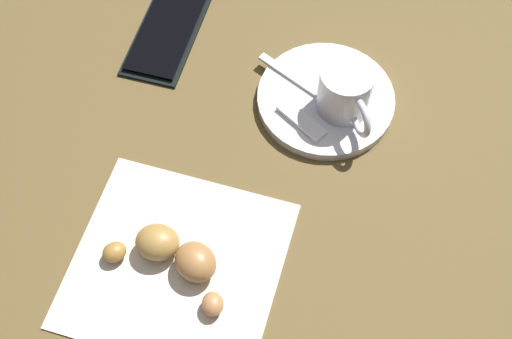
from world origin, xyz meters
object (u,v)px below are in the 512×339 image
at_px(espresso_cup, 346,91).
at_px(sugar_packet, 302,120).
at_px(croissant, 174,256).
at_px(napkin, 177,264).
at_px(teaspoon, 316,93).
at_px(saucer, 326,100).
at_px(cell_phone, 167,31).

height_order(espresso_cup, sugar_packet, espresso_cup).
bearing_deg(croissant, sugar_packet, -20.54).
distance_m(sugar_packet, croissant, 0.20).
relative_size(napkin, croissant, 1.45).
bearing_deg(espresso_cup, napkin, 154.41).
relative_size(teaspoon, sugar_packet, 1.96).
bearing_deg(teaspoon, saucer, -85.15).
distance_m(napkin, cell_phone, 0.29).
height_order(teaspoon, croissant, croissant).
bearing_deg(espresso_cup, cell_phone, 78.68).
bearing_deg(croissant, teaspoon, -18.25).
bearing_deg(saucer, croissant, 159.27).
xyz_separation_m(saucer, espresso_cup, (-0.01, -0.02, 0.03)).
height_order(saucer, cell_phone, saucer).
height_order(saucer, napkin, saucer).
bearing_deg(teaspoon, croissant, 161.75).
xyz_separation_m(espresso_cup, croissant, (-0.22, 0.11, -0.02)).
height_order(espresso_cup, napkin, espresso_cup).
distance_m(teaspoon, cell_phone, 0.19).
bearing_deg(cell_phone, teaspoon, -101.17).
bearing_deg(cell_phone, napkin, -156.17).
bearing_deg(espresso_cup, sugar_packet, 131.04).
height_order(croissant, cell_phone, croissant).
height_order(espresso_cup, croissant, espresso_cup).
bearing_deg(saucer, sugar_packet, 158.38).
bearing_deg(napkin, saucer, -20.29).
relative_size(espresso_cup, napkin, 0.39).
relative_size(saucer, teaspoon, 1.28).
bearing_deg(teaspoon, cell_phone, 78.83).
bearing_deg(saucer, teaspoon, 94.85).
relative_size(espresso_cup, croissant, 0.57).
distance_m(saucer, sugar_packet, 0.04).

